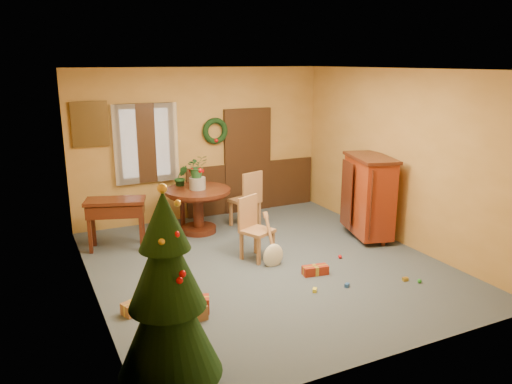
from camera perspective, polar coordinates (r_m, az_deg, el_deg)
room_envelope at (r=9.83m, az=-4.92°, el=3.60°), size 5.50×5.50×5.50m
dining_table at (r=8.98m, az=-6.64°, el=-1.16°), size 1.17×1.17×0.80m
urn at (r=8.89m, az=-6.71°, el=1.00°), size 0.29×0.29×0.21m
centerpiece_plant at (r=8.82m, az=-6.77°, el=2.94°), size 0.36×0.31×0.40m
chair_near at (r=7.77m, az=-0.31°, el=-3.87°), size 0.57×0.57×0.99m
chair_far at (r=9.19m, az=-0.92°, el=-0.62°), size 0.58×0.58×1.07m
guitar at (r=7.51m, az=2.00°, el=-5.65°), size 0.43×0.56×0.76m
plant_stand at (r=9.30m, az=-8.43°, el=-1.34°), size 0.28×0.28×0.73m
stand_plant at (r=9.18m, az=-8.55°, el=1.67°), size 0.26×0.22×0.45m
christmas_tree at (r=4.66m, az=-10.08°, el=-11.71°), size 0.97×0.97×2.01m
writing_desk at (r=8.43m, az=-15.74°, el=-2.16°), size 1.05×0.74×0.84m
sideboard at (r=8.81m, az=12.78°, el=-0.29°), size 0.87×1.25×1.45m
gift_a at (r=6.21m, az=-7.36°, el=-13.45°), size 0.35×0.26×0.18m
gift_b at (r=6.35m, az=-6.28°, el=-12.64°), size 0.25×0.25×0.20m
gift_c at (r=6.47m, az=-13.78°, el=-12.72°), size 0.32×0.27×0.15m
gift_d at (r=7.38m, az=6.78°, el=-8.86°), size 0.39×0.21×0.13m
toy_a at (r=7.08m, az=10.35°, el=-10.43°), size 0.09×0.09×0.05m
toy_b at (r=7.44m, az=18.19°, el=-9.64°), size 0.06×0.06×0.06m
toy_c at (r=6.88m, az=6.72°, el=-11.08°), size 0.09×0.09×0.05m
toy_d at (r=8.01m, az=9.58°, el=-7.30°), size 0.06×0.06×0.06m
toy_e at (r=7.45m, az=16.69°, el=-9.52°), size 0.08×0.06×0.05m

